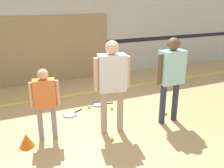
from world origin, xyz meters
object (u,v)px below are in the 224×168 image
Objects in this scene: person_instructor at (112,78)px; racket_spare_on_floor at (99,104)px; person_student_right at (171,72)px; racket_second_spare at (70,114)px; training_cone at (26,140)px; tennis_ball_near_instructor at (112,139)px; tennis_ball_stray_right at (112,108)px; tennis_ball_by_spare_racket at (89,107)px; tennis_ball_stray_left at (166,113)px; person_student_left at (45,97)px.

person_instructor is 3.20× the size of racket_spare_on_floor.
racket_spare_on_floor is (-0.96, 1.30, -1.01)m from person_student_right.
racket_spare_on_floor is at bearing -9.73° from racket_second_spare.
training_cone is (-0.95, -0.86, 0.11)m from racket_second_spare.
tennis_ball_near_instructor is (0.40, -1.25, 0.02)m from racket_second_spare.
training_cone is at bearing -157.79° from tennis_ball_stray_right.
tennis_ball_stray_left is at bearing -35.57° from tennis_ball_by_spare_racket.
person_instructor reaches higher than person_student_left.
person_instructor is at bearing -113.31° from tennis_ball_stray_right.
racket_spare_on_floor is 7.87× the size of tennis_ball_near_instructor.
tennis_ball_by_spare_racket is at bearing 147.27° from tennis_ball_stray_right.
person_student_right is 1.02m from tennis_ball_stray_left.
person_student_left is 18.94× the size of tennis_ball_near_instructor.
racket_second_spare is (-0.53, 0.96, -1.02)m from person_instructor.
person_student_right is at bearing -49.65° from tennis_ball_stray_right.
tennis_ball_by_spare_racket is at bearing 144.43° from tennis_ball_stray_left.
tennis_ball_near_instructor is 1.25m from tennis_ball_stray_right.
tennis_ball_near_instructor is 1.00× the size of tennis_ball_stray_left.
racket_second_spare is 0.90m from tennis_ball_stray_right.
person_student_left is 2.31m from person_student_right.
racket_second_spare is 7.73× the size of tennis_ball_by_spare_racket.
person_student_left is 2.45× the size of racket_second_spare.
tennis_ball_stray_left is (1.29, 0.16, -0.99)m from person_instructor.
racket_second_spare is at bearing 173.20° from tennis_ball_stray_right.
person_student_left is 1.58m from tennis_ball_by_spare_racket.
tennis_ball_stray_right is (0.89, -0.11, 0.02)m from racket_second_spare.
person_instructor is at bearing -3.84° from training_cone.
tennis_ball_near_instructor and tennis_ball_stray_right have the same top height.
tennis_ball_near_instructor is at bearing -92.92° from tennis_ball_by_spare_racket.
racket_spare_on_floor is 2.04× the size of training_cone.
training_cone reaches higher than tennis_ball_by_spare_racket.
person_student_right reaches higher than tennis_ball_by_spare_racket.
person_student_left is (-1.11, 0.22, -0.25)m from person_instructor.
person_instructor reaches higher than racket_second_spare.
person_student_right is 24.96× the size of tennis_ball_stray_left.
person_student_right is at bearing -3.97° from training_cone.
tennis_ball_stray_right is at bearing 22.21° from training_cone.
person_instructor reaches higher than tennis_ball_by_spare_racket.
racket_spare_on_floor is at bearing 136.00° from tennis_ball_stray_left.
person_instructor reaches higher than tennis_ball_stray_right.
tennis_ball_stray_right reaches higher than racket_spare_on_floor.
tennis_ball_near_instructor is (0.98, -0.51, -0.74)m from person_student_left.
tennis_ball_stray_right is (1.48, 0.64, -0.74)m from person_student_left.
person_instructor is 3.25× the size of racket_second_spare.
person_instructor is at bearing -2.37° from person_student_left.
person_student_left is 18.94× the size of tennis_ball_stray_right.
tennis_ball_stray_right is (0.42, -0.27, 0.00)m from tennis_ball_by_spare_racket.
tennis_ball_stray_left reaches higher than racket_second_spare.
tennis_ball_by_spare_racket is 1.00× the size of tennis_ball_stray_left.
person_instructor is at bearing -6.93° from person_student_right.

